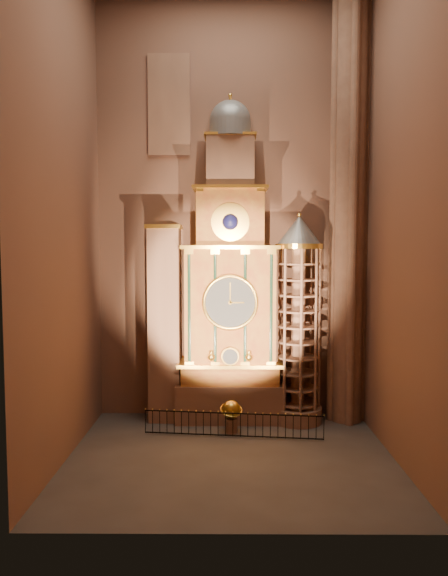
{
  "coord_description": "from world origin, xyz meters",
  "views": [
    {
      "loc": [
        -0.15,
        -21.47,
        8.85
      ],
      "look_at": [
        -0.3,
        3.0,
        7.1
      ],
      "focal_mm": 32.0,
      "sensor_mm": 36.0,
      "label": 1
    }
  ],
  "objects_px": {
    "astronomical_clock": "(230,293)",
    "portrait_tower": "(165,323)",
    "iron_railing": "(233,425)",
    "celestial_globe": "(231,413)",
    "stair_turret": "(298,321)"
  },
  "relations": [
    {
      "from": "portrait_tower",
      "to": "stair_turret",
      "type": "bearing_deg",
      "value": -2.33
    },
    {
      "from": "astronomical_clock",
      "to": "portrait_tower",
      "type": "height_order",
      "value": "astronomical_clock"
    },
    {
      "from": "stair_turret",
      "to": "celestial_globe",
      "type": "distance_m",
      "value": 5.77
    },
    {
      "from": "astronomical_clock",
      "to": "stair_turret",
      "type": "height_order",
      "value": "astronomical_clock"
    },
    {
      "from": "portrait_tower",
      "to": "astronomical_clock",
      "type": "bearing_deg",
      "value": -0.29
    },
    {
      "from": "astronomical_clock",
      "to": "portrait_tower",
      "type": "bearing_deg",
      "value": 179.71
    },
    {
      "from": "celestial_globe",
      "to": "astronomical_clock",
      "type": "bearing_deg",
      "value": 91.57
    },
    {
      "from": "astronomical_clock",
      "to": "celestial_globe",
      "type": "bearing_deg",
      "value": -88.43
    },
    {
      "from": "portrait_tower",
      "to": "celestial_globe",
      "type": "bearing_deg",
      "value": -29.33
    },
    {
      "from": "portrait_tower",
      "to": "iron_railing",
      "type": "relative_size",
      "value": 1.2
    },
    {
      "from": "portrait_tower",
      "to": "iron_railing",
      "type": "bearing_deg",
      "value": -36.73
    },
    {
      "from": "astronomical_clock",
      "to": "portrait_tower",
      "type": "distance_m",
      "value": 3.73
    },
    {
      "from": "astronomical_clock",
      "to": "stair_turret",
      "type": "distance_m",
      "value": 3.78
    },
    {
      "from": "astronomical_clock",
      "to": "iron_railing",
      "type": "distance_m",
      "value": 6.6
    },
    {
      "from": "stair_turret",
      "to": "celestial_globe",
      "type": "xyz_separation_m",
      "value": [
        -3.45,
        -1.66,
        -4.32
      ]
    }
  ]
}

